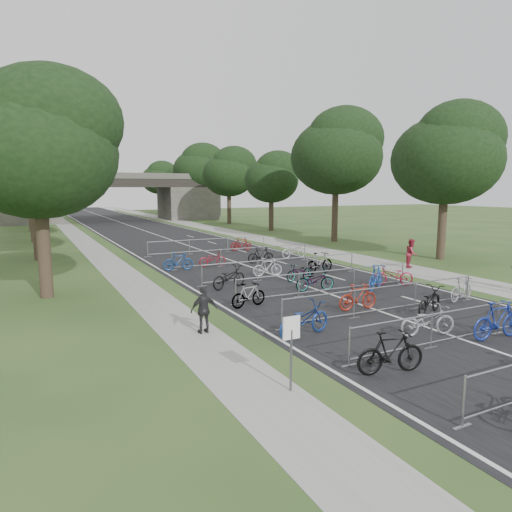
{
  "coord_description": "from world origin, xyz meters",
  "views": [
    {
      "loc": [
        -12.16,
        -5.75,
        4.75
      ],
      "look_at": [
        -0.97,
        16.31,
        1.1
      ],
      "focal_mm": 32.0,
      "sensor_mm": 36.0,
      "label": 1
    }
  ],
  "objects_px": {
    "pedestrian_b": "(411,254)",
    "pedestrian_c": "(204,310)",
    "overpass_bridge": "(114,197)",
    "park_sign": "(291,339)"
  },
  "relations": [
    {
      "from": "overpass_bridge",
      "to": "pedestrian_b",
      "type": "xyz_separation_m",
      "value": [
        8.59,
        -50.66,
        -2.66
      ]
    },
    {
      "from": "overpass_bridge",
      "to": "park_sign",
      "type": "distance_m",
      "value": 62.41
    },
    {
      "from": "overpass_bridge",
      "to": "park_sign",
      "type": "bearing_deg",
      "value": -96.26
    },
    {
      "from": "overpass_bridge",
      "to": "pedestrian_b",
      "type": "height_order",
      "value": "overpass_bridge"
    },
    {
      "from": "pedestrian_b",
      "to": "park_sign",
      "type": "bearing_deg",
      "value": -178.61
    },
    {
      "from": "park_sign",
      "to": "pedestrian_b",
      "type": "xyz_separation_m",
      "value": [
        15.39,
        11.34,
        -0.39
      ]
    },
    {
      "from": "pedestrian_b",
      "to": "pedestrian_c",
      "type": "relative_size",
      "value": 1.11
    },
    {
      "from": "pedestrian_b",
      "to": "pedestrian_c",
      "type": "distance_m",
      "value": 16.89
    },
    {
      "from": "overpass_bridge",
      "to": "park_sign",
      "type": "relative_size",
      "value": 16.99
    },
    {
      "from": "overpass_bridge",
      "to": "pedestrian_c",
      "type": "distance_m",
      "value": 57.45
    }
  ]
}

